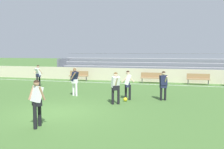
{
  "coord_description": "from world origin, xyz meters",
  "views": [
    {
      "loc": [
        5.08,
        -9.7,
        2.7
      ],
      "look_at": [
        1.07,
        4.99,
        1.27
      ],
      "focal_mm": 39.17,
      "sensor_mm": 36.0,
      "label": 1
    }
  ],
  "objects_px": {
    "bench_near_bin": "(151,77)",
    "bench_near_wall_gap": "(198,78)",
    "bleacher_stand": "(149,68)",
    "player_white_pressing_high": "(37,99)",
    "player_white_overlapping": "(116,85)",
    "player_dark_dropping_back": "(75,79)",
    "soccer_ball": "(125,99)",
    "player_white_wide_right": "(38,74)",
    "player_white_wide_left": "(128,82)",
    "player_dark_on_ball": "(163,83)",
    "bench_far_right": "(79,75)"
  },
  "relations": [
    {
      "from": "player_white_wide_left",
      "to": "player_white_pressing_high",
      "type": "bearing_deg",
      "value": -109.51
    },
    {
      "from": "bench_near_bin",
      "to": "player_dark_on_ball",
      "type": "xyz_separation_m",
      "value": [
        1.44,
        -7.32,
        0.42
      ]
    },
    {
      "from": "bench_near_wall_gap",
      "to": "player_white_pressing_high",
      "type": "distance_m",
      "value": 14.89
    },
    {
      "from": "player_white_pressing_high",
      "to": "player_white_wide_right",
      "type": "bearing_deg",
      "value": 121.83
    },
    {
      "from": "player_white_wide_right",
      "to": "player_white_wide_left",
      "type": "bearing_deg",
      "value": -23.57
    },
    {
      "from": "player_white_wide_right",
      "to": "player_dark_on_ball",
      "type": "bearing_deg",
      "value": -17.87
    },
    {
      "from": "bench_near_wall_gap",
      "to": "player_white_wide_left",
      "type": "xyz_separation_m",
      "value": [
        -4.3,
        -7.58,
        0.43
      ]
    },
    {
      "from": "player_dark_on_ball",
      "to": "bench_far_right",
      "type": "bearing_deg",
      "value": 138.07
    },
    {
      "from": "bleacher_stand",
      "to": "bench_far_right",
      "type": "height_order",
      "value": "bleacher_stand"
    },
    {
      "from": "player_white_wide_left",
      "to": "player_white_pressing_high",
      "type": "distance_m",
      "value": 6.22
    },
    {
      "from": "bleacher_stand",
      "to": "player_white_wide_left",
      "type": "height_order",
      "value": "bleacher_stand"
    },
    {
      "from": "player_white_pressing_high",
      "to": "player_dark_dropping_back",
      "type": "bearing_deg",
      "value": 101.73
    },
    {
      "from": "bench_far_right",
      "to": "bench_near_wall_gap",
      "type": "height_order",
      "value": "same"
    },
    {
      "from": "player_white_wide_left",
      "to": "player_white_overlapping",
      "type": "xyz_separation_m",
      "value": [
        -0.35,
        -1.4,
        0.01
      ]
    },
    {
      "from": "player_white_wide_right",
      "to": "bench_near_wall_gap",
      "type": "bearing_deg",
      "value": 18.93
    },
    {
      "from": "bleacher_stand",
      "to": "player_white_pressing_high",
      "type": "relative_size",
      "value": 11.02
    },
    {
      "from": "bench_far_right",
      "to": "bleacher_stand",
      "type": "bearing_deg",
      "value": 29.92
    },
    {
      "from": "player_white_wide_left",
      "to": "player_dark_dropping_back",
      "type": "relative_size",
      "value": 0.96
    },
    {
      "from": "bench_near_wall_gap",
      "to": "player_white_pressing_high",
      "type": "xyz_separation_m",
      "value": [
        -6.38,
        -13.45,
        0.48
      ]
    },
    {
      "from": "player_white_wide_right",
      "to": "bleacher_stand",
      "type": "bearing_deg",
      "value": 44.78
    },
    {
      "from": "player_white_wide_left",
      "to": "player_dark_on_ball",
      "type": "distance_m",
      "value": 1.96
    },
    {
      "from": "bench_far_right",
      "to": "player_white_wide_left",
      "type": "xyz_separation_m",
      "value": [
        6.2,
        -7.58,
        0.43
      ]
    },
    {
      "from": "bench_far_right",
      "to": "player_white_overlapping",
      "type": "relative_size",
      "value": 1.09
    },
    {
      "from": "player_white_wide_right",
      "to": "player_dark_dropping_back",
      "type": "bearing_deg",
      "value": -34.97
    },
    {
      "from": "player_dark_on_ball",
      "to": "soccer_ball",
      "type": "distance_m",
      "value": 2.29
    },
    {
      "from": "bench_near_bin",
      "to": "bench_near_wall_gap",
      "type": "bearing_deg",
      "value": 0.0
    },
    {
      "from": "player_white_wide_right",
      "to": "soccer_ball",
      "type": "xyz_separation_m",
      "value": [
        7.82,
        -3.97,
        -0.87
      ]
    },
    {
      "from": "bench_near_wall_gap",
      "to": "player_dark_dropping_back",
      "type": "relative_size",
      "value": 1.06
    },
    {
      "from": "bench_far_right",
      "to": "bench_near_wall_gap",
      "type": "relative_size",
      "value": 1.0
    },
    {
      "from": "bench_near_bin",
      "to": "soccer_ball",
      "type": "height_order",
      "value": "bench_near_bin"
    },
    {
      "from": "player_white_wide_left",
      "to": "player_white_overlapping",
      "type": "bearing_deg",
      "value": -103.93
    },
    {
      "from": "bleacher_stand",
      "to": "soccer_ball",
      "type": "height_order",
      "value": "bleacher_stand"
    },
    {
      "from": "player_white_wide_right",
      "to": "bench_near_bin",
      "type": "bearing_deg",
      "value": 26.53
    },
    {
      "from": "bench_near_wall_gap",
      "to": "soccer_ball",
      "type": "distance_m",
      "value": 9.22
    },
    {
      "from": "player_dark_on_ball",
      "to": "bench_near_bin",
      "type": "bearing_deg",
      "value": 101.16
    },
    {
      "from": "bench_far_right",
      "to": "player_white_overlapping",
      "type": "xyz_separation_m",
      "value": [
        5.85,
        -8.99,
        0.44
      ]
    },
    {
      "from": "bleacher_stand",
      "to": "player_dark_dropping_back",
      "type": "height_order",
      "value": "bleacher_stand"
    },
    {
      "from": "bench_near_bin",
      "to": "bench_far_right",
      "type": "xyz_separation_m",
      "value": [
        -6.7,
        0.0,
        0.0
      ]
    },
    {
      "from": "bench_near_wall_gap",
      "to": "player_dark_dropping_back",
      "type": "bearing_deg",
      "value": -136.36
    },
    {
      "from": "bench_far_right",
      "to": "player_dark_dropping_back",
      "type": "relative_size",
      "value": 1.06
    },
    {
      "from": "bench_near_wall_gap",
      "to": "player_white_pressing_high",
      "type": "height_order",
      "value": "player_white_pressing_high"
    },
    {
      "from": "bench_near_bin",
      "to": "player_white_pressing_high",
      "type": "relative_size",
      "value": 1.05
    },
    {
      "from": "player_white_overlapping",
      "to": "player_white_pressing_high",
      "type": "height_order",
      "value": "player_white_pressing_high"
    },
    {
      "from": "bench_near_bin",
      "to": "player_white_pressing_high",
      "type": "bearing_deg",
      "value": -100.85
    },
    {
      "from": "bench_far_right",
      "to": "player_dark_on_ball",
      "type": "height_order",
      "value": "player_dark_on_ball"
    },
    {
      "from": "soccer_ball",
      "to": "player_white_pressing_high",
      "type": "bearing_deg",
      "value": -111.19
    },
    {
      "from": "player_dark_dropping_back",
      "to": "bench_near_bin",
      "type": "bearing_deg",
      "value": 62.18
    },
    {
      "from": "bench_near_bin",
      "to": "player_white_overlapping",
      "type": "bearing_deg",
      "value": -95.39
    },
    {
      "from": "player_dark_dropping_back",
      "to": "player_white_overlapping",
      "type": "bearing_deg",
      "value": -29.26
    },
    {
      "from": "player_white_wide_right",
      "to": "bench_far_right",
      "type": "bearing_deg",
      "value": 68.52
    }
  ]
}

